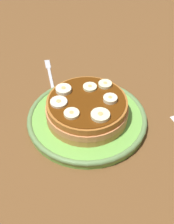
# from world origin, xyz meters

# --- Properties ---
(ground_plane) EXTENTS (1.40, 1.40, 0.03)m
(ground_plane) POSITION_xyz_m (0.00, 0.00, -0.01)
(ground_plane) COLOR brown
(plate) EXTENTS (0.24, 0.24, 0.02)m
(plate) POSITION_xyz_m (0.00, 0.00, 0.01)
(plate) COLOR #72B74C
(plate) RESTS_ON ground_plane
(pancake_stack) EXTENTS (0.17, 0.17, 0.04)m
(pancake_stack) POSITION_xyz_m (0.00, -0.00, 0.04)
(pancake_stack) COLOR #C18441
(pancake_stack) RESTS_ON plate
(banana_slice_0) EXTENTS (0.04, 0.04, 0.01)m
(banana_slice_0) POSITION_xyz_m (0.02, -0.04, 0.06)
(banana_slice_0) COLOR #EDEDBA
(banana_slice_0) RESTS_ON pancake_stack
(banana_slice_1) EXTENTS (0.03, 0.03, 0.01)m
(banana_slice_1) POSITION_xyz_m (0.04, -0.00, 0.06)
(banana_slice_1) COLOR #F4ECC6
(banana_slice_1) RESTS_ON pancake_stack
(banana_slice_2) EXTENTS (0.03, 0.03, 0.01)m
(banana_slice_2) POSITION_xyz_m (-0.05, -0.01, 0.06)
(banana_slice_2) COLOR #EFE3C4
(banana_slice_2) RESTS_ON pancake_stack
(banana_slice_3) EXTENTS (0.03, 0.03, 0.01)m
(banana_slice_3) POSITION_xyz_m (-0.03, -0.04, 0.06)
(banana_slice_3) COLOR #FAF3BE
(banana_slice_3) RESTS_ON pancake_stack
(banana_slice_4) EXTENTS (0.03, 0.03, 0.01)m
(banana_slice_4) POSITION_xyz_m (0.01, 0.04, 0.06)
(banana_slice_4) COLOR #EBF2BD
(banana_slice_4) RESTS_ON pancake_stack
(banana_slice_5) EXTENTS (0.03, 0.03, 0.01)m
(banana_slice_5) POSITION_xyz_m (0.04, 0.05, 0.06)
(banana_slice_5) COLOR #F5F4B8
(banana_slice_5) RESTS_ON pancake_stack
(banana_slice_6) EXTENTS (0.03, 0.03, 0.01)m
(banana_slice_6) POSITION_xyz_m (-0.05, 0.03, 0.06)
(banana_slice_6) COLOR #F0EBC5
(banana_slice_6) RESTS_ON pancake_stack
(fork) EXTENTS (0.04, 0.13, 0.01)m
(fork) POSITION_xyz_m (-0.09, 0.17, 0.00)
(fork) COLOR silver
(fork) RESTS_ON ground_plane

